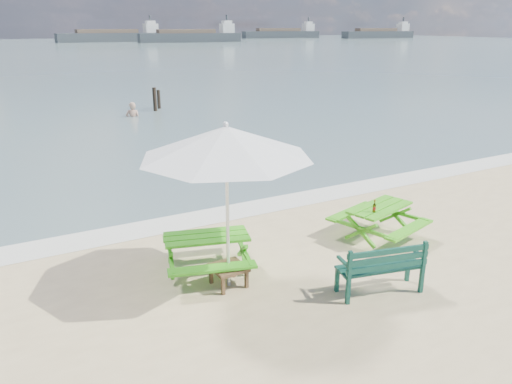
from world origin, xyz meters
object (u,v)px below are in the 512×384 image
patio_umbrella (226,142)px  picnic_table_right (379,223)px  swimmer (133,121)px  side_table (229,275)px  beer_bottle (374,208)px  park_bench (379,277)px  picnic_table_left (207,254)px

patio_umbrella → picnic_table_right: bearing=4.6°
picnic_table_right → swimmer: picnic_table_right is taller
patio_umbrella → swimmer: bearing=79.6°
side_table → beer_bottle: 3.18m
side_table → swimmer: swimmer is taller
park_bench → side_table: bearing=146.3°
picnic_table_right → side_table: (-3.44, -0.28, -0.14)m
beer_bottle → swimmer: beer_bottle is taller
picnic_table_right → swimmer: size_ratio=1.06×
beer_bottle → picnic_table_right: bearing=29.5°
beer_bottle → park_bench: bearing=-127.9°
swimmer → patio_umbrella: bearing=-100.4°
picnic_table_left → patio_umbrella: (0.11, -0.61, 2.07)m
picnic_table_left → patio_umbrella: size_ratio=0.69×
beer_bottle → patio_umbrella: bearing=-178.1°
picnic_table_right → patio_umbrella: patio_umbrella is taller
picnic_table_right → beer_bottle: size_ratio=7.88×
park_bench → patio_umbrella: size_ratio=0.52×
picnic_table_left → swimmer: picnic_table_left is taller
picnic_table_left → side_table: bearing=-79.7°
picnic_table_left → beer_bottle: size_ratio=7.87×
picnic_table_right → picnic_table_left: bearing=174.6°
picnic_table_right → park_bench: 2.16m
beer_bottle → swimmer: (-0.12, 16.34, -0.98)m
patio_umbrella → park_bench: bearing=-33.7°
patio_umbrella → beer_bottle: 3.53m
picnic_table_right → side_table: bearing=-175.4°
picnic_table_left → park_bench: park_bench is taller
picnic_table_right → patio_umbrella: (-3.44, -0.28, 2.07)m
side_table → patio_umbrella: size_ratio=0.20×
picnic_table_left → patio_umbrella: 2.16m
picnic_table_right → beer_bottle: (-0.31, -0.18, 0.43)m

